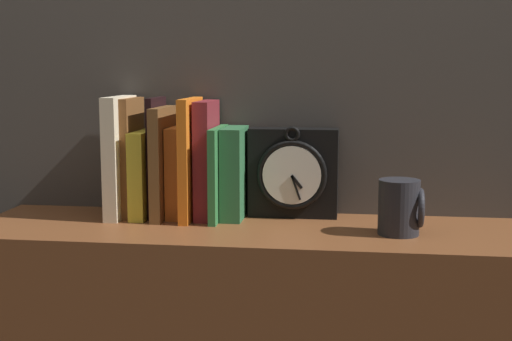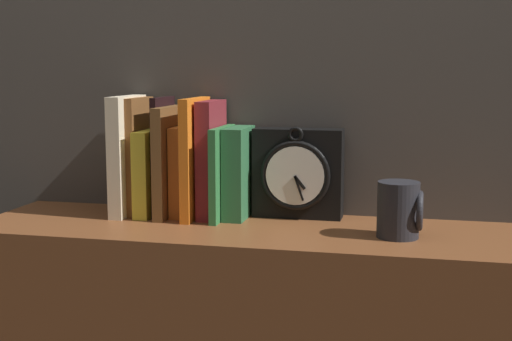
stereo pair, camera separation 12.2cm
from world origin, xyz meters
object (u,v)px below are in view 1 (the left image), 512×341
object	(u,v)px
book_slot6_orange	(191,159)
book_slot7_maroon	(207,160)
book_slot8_green	(218,173)
mug	(401,207)
clock	(293,173)
book_slot3_black	(157,157)
book_slot0_cream	(120,157)
book_slot1_brown	(133,157)
book_slot4_brown	(163,163)
book_slot5_orange	(179,172)
book_slot9_green	(234,173)
book_slot2_yellow	(145,174)

from	to	relation	value
book_slot6_orange	book_slot7_maroon	distance (m)	0.03
book_slot7_maroon	book_slot8_green	size ratio (longest dim) A/B	1.28
mug	book_slot6_orange	bearing A→B (deg)	168.04
clock	book_slot3_black	bearing A→B (deg)	-175.00
book_slot0_cream	book_slot6_orange	size ratio (longest dim) A/B	1.01
book_slot1_brown	book_slot7_maroon	size ratio (longest dim) A/B	1.02
book_slot7_maroon	mug	distance (m)	0.41
clock	book_slot8_green	xyz separation A→B (m)	(-0.15, -0.04, 0.00)
book_slot4_brown	book_slot5_orange	bearing A→B (deg)	27.52
book_slot6_orange	book_slot0_cream	bearing A→B (deg)	179.10
book_slot1_brown	book_slot5_orange	distance (m)	0.10
book_slot1_brown	mug	size ratio (longest dim) A/B	2.38
book_slot0_cream	book_slot3_black	distance (m)	0.08
book_slot4_brown	book_slot9_green	size ratio (longest dim) A/B	1.22
book_slot0_cream	book_slot3_black	world-z (taller)	book_slot0_cream
clock	book_slot8_green	size ratio (longest dim) A/B	1.01
mug	book_slot0_cream	bearing A→B (deg)	170.91
book_slot2_yellow	mug	world-z (taller)	book_slot2_yellow
book_slot2_yellow	book_slot5_orange	bearing A→B (deg)	7.90
book_slot2_yellow	book_slot5_orange	world-z (taller)	book_slot5_orange
clock	book_slot3_black	distance (m)	0.29
book_slot4_brown	book_slot9_green	bearing A→B (deg)	5.50
clock	book_slot9_green	xyz separation A→B (m)	(-0.12, -0.03, 0.00)
book_slot0_cream	book_slot2_yellow	distance (m)	0.06
book_slot1_brown	book_slot9_green	size ratio (longest dim) A/B	1.31
book_slot0_cream	book_slot6_orange	bearing A→B (deg)	-0.90
clock	book_slot6_orange	world-z (taller)	book_slot6_orange
book_slot3_black	book_slot6_orange	world-z (taller)	same
book_slot3_black	book_slot4_brown	xyz separation A→B (m)	(0.02, -0.02, -0.01)
clock	book_slot2_yellow	distance (m)	0.31
book_slot7_maroon	book_slot8_green	world-z (taller)	book_slot7_maroon
book_slot8_green	book_slot1_brown	bearing A→B (deg)	175.24
book_slot2_yellow	clock	bearing A→B (deg)	6.79
book_slot0_cream	book_slot5_orange	bearing A→B (deg)	6.99
book_slot4_brown	book_slot7_maroon	xyz separation A→B (m)	(0.09, 0.01, 0.01)
clock	book_slot1_brown	size ratio (longest dim) A/B	0.78
clock	mug	world-z (taller)	clock
book_slot3_black	book_slot7_maroon	distance (m)	0.11
book_slot4_brown	book_slot7_maroon	distance (m)	0.09
book_slot1_brown	mug	bearing A→B (deg)	-10.85
book_slot3_black	book_slot5_orange	size ratio (longest dim) A/B	1.32
book_slot0_cream	book_slot9_green	xyz separation A→B (m)	(0.24, 0.01, -0.03)
book_slot9_green	mug	distance (m)	0.35
book_slot7_maroon	book_slot4_brown	bearing A→B (deg)	-173.02
book_slot5_orange	book_slot9_green	size ratio (longest dim) A/B	1.00
book_slot1_brown	book_slot5_orange	size ratio (longest dim) A/B	1.31
book_slot4_brown	book_slot8_green	bearing A→B (deg)	-0.58
book_slot0_cream	book_slot1_brown	distance (m)	0.03
book_slot2_yellow	book_slot9_green	xyz separation A→B (m)	(0.19, 0.01, 0.00)
book_slot8_green	mug	xyz separation A→B (m)	(0.36, -0.09, -0.04)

